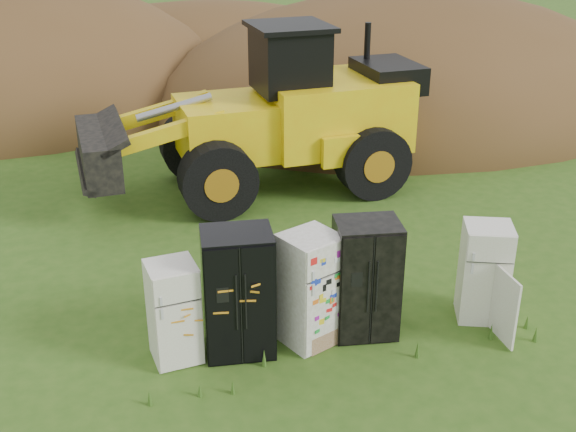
% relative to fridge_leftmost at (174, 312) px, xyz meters
% --- Properties ---
extents(ground, '(120.00, 120.00, 0.00)m').
position_rel_fridge_leftmost_xyz_m(ground, '(2.54, -0.01, -0.78)').
color(ground, '#2E5215').
rests_on(ground, ground).
extents(fridge_leftmost, '(0.77, 0.75, 1.55)m').
position_rel_fridge_leftmost_xyz_m(fridge_leftmost, '(0.00, 0.00, 0.00)').
color(fridge_leftmost, white).
rests_on(fridge_leftmost, ground).
extents(fridge_black_side, '(1.08, 0.89, 1.95)m').
position_rel_fridge_leftmost_xyz_m(fridge_black_side, '(0.95, -0.02, 0.20)').
color(fridge_black_side, black).
rests_on(fridge_black_side, ground).
extents(fridge_sticker, '(1.03, 1.00, 1.78)m').
position_rel_fridge_leftmost_xyz_m(fridge_sticker, '(2.03, -0.03, 0.12)').
color(fridge_sticker, white).
rests_on(fridge_sticker, ground).
extents(fridge_dark_mid, '(1.05, 0.89, 1.88)m').
position_rel_fridge_leftmost_xyz_m(fridge_dark_mid, '(2.93, -0.01, 0.16)').
color(fridge_dark_mid, black).
rests_on(fridge_dark_mid, ground).
extents(fridge_open_door, '(0.92, 0.89, 1.62)m').
position_rel_fridge_leftmost_xyz_m(fridge_open_door, '(4.91, -0.05, 0.04)').
color(fridge_open_door, white).
rests_on(fridge_open_door, ground).
extents(wheel_loader, '(7.93, 3.70, 3.73)m').
position_rel_fridge_leftmost_xyz_m(wheel_loader, '(2.37, 6.21, 1.09)').
color(wheel_loader, yellow).
rests_on(wheel_loader, ground).
extents(dirt_mound_right, '(16.00, 11.73, 7.28)m').
position_rel_fridge_leftmost_xyz_m(dirt_mound_right, '(8.46, 11.79, -0.78)').
color(dirt_mound_right, '#4D3418').
rests_on(dirt_mound_right, ground).
extents(dirt_mound_left, '(15.04, 11.28, 8.09)m').
position_rel_fridge_leftmost_xyz_m(dirt_mound_left, '(-4.12, 15.35, -0.78)').
color(dirt_mound_left, '#4D3418').
rests_on(dirt_mound_left, ground).
extents(dirt_mound_back, '(15.56, 10.37, 5.11)m').
position_rel_fridge_leftmost_xyz_m(dirt_mound_back, '(2.95, 18.72, -0.78)').
color(dirt_mound_back, '#4D3418').
rests_on(dirt_mound_back, ground).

